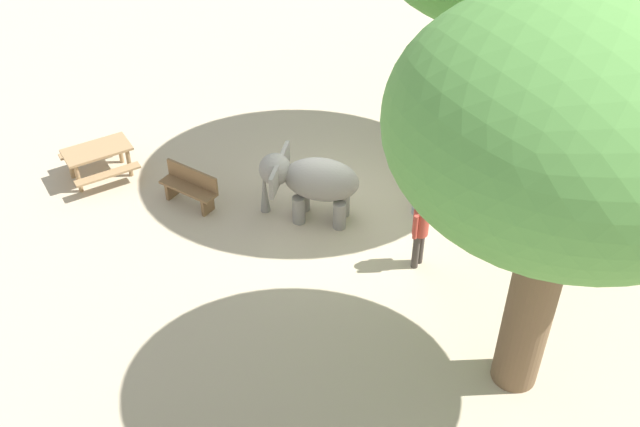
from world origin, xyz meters
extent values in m
plane|color=#BAA88C|center=(0.00, 0.00, 0.00)|extent=(60.00, 60.00, 0.00)
cylinder|color=gray|center=(0.73, 0.56, 0.32)|extent=(0.28, 0.28, 0.65)
cylinder|color=gray|center=(0.73, 0.10, 0.32)|extent=(0.28, 0.28, 0.65)
cylinder|color=gray|center=(-0.16, 0.57, 0.32)|extent=(0.28, 0.28, 0.65)
cylinder|color=gray|center=(-0.17, 0.11, 0.32)|extent=(0.28, 0.28, 0.65)
ellipsoid|color=gray|center=(0.28, 0.34, 1.04)|extent=(1.63, 0.84, 0.97)
sphere|color=gray|center=(1.28, 0.33, 1.16)|extent=(0.69, 0.69, 0.69)
cone|color=gray|center=(1.54, 0.32, 0.55)|extent=(0.22, 0.22, 1.09)
cube|color=gray|center=(1.18, 0.79, 1.16)|extent=(0.09, 0.56, 0.52)
cube|color=gray|center=(1.18, -0.13, 1.16)|extent=(0.09, 0.56, 0.52)
cylinder|color=#3F3833|center=(-1.88, 1.50, 0.41)|extent=(0.14, 0.14, 0.82)
cylinder|color=#3F3833|center=(-1.96, 1.34, 0.41)|extent=(0.14, 0.14, 0.82)
cylinder|color=#B23F33|center=(-1.92, 1.42, 1.11)|extent=(0.32, 0.32, 0.58)
sphere|color=tan|center=(-1.92, 1.42, 1.51)|extent=(0.22, 0.22, 0.22)
cylinder|color=#B23F33|center=(-1.83, 1.61, 1.12)|extent=(0.09, 0.09, 0.55)
cylinder|color=#B23F33|center=(-2.01, 1.23, 1.12)|extent=(0.09, 0.09, 0.55)
cylinder|color=brown|center=(-3.16, -2.25, 2.12)|extent=(0.88, 0.88, 4.24)
cylinder|color=brown|center=(-3.85, 3.94, 1.86)|extent=(0.78, 0.78, 3.71)
ellipsoid|color=#569342|center=(-3.85, 3.94, 5.11)|extent=(5.16, 4.73, 3.65)
cube|color=brown|center=(3.26, 0.44, 0.45)|extent=(1.45, 0.90, 0.06)
cube|color=brown|center=(3.19, 0.29, 0.68)|extent=(1.32, 0.58, 0.40)
cube|color=brown|center=(2.77, 0.64, 0.21)|extent=(0.21, 0.36, 0.42)
cube|color=brown|center=(3.74, 0.25, 0.21)|extent=(0.21, 0.36, 0.42)
cube|color=#9E7A51|center=(5.64, -0.16, 0.75)|extent=(1.65, 1.60, 0.06)
cylinder|color=#9E7A51|center=(5.42, -0.80, 0.36)|extent=(0.10, 0.10, 0.72)
cylinder|color=#9E7A51|center=(4.98, -0.33, 0.36)|extent=(0.10, 0.10, 0.72)
cylinder|color=#9E7A51|center=(6.30, 0.01, 0.36)|extent=(0.10, 0.10, 0.72)
cylinder|color=#9E7A51|center=(5.87, 0.48, 0.36)|extent=(0.10, 0.10, 0.72)
cube|color=#9E7A51|center=(6.06, -0.62, 0.44)|extent=(1.27, 1.19, 0.05)
cube|color=#9E7A51|center=(5.22, 0.29, 0.44)|extent=(1.27, 1.19, 0.05)
cube|color=olive|center=(-4.96, -0.11, 0.75)|extent=(1.41, 1.70, 0.06)
cylinder|color=olive|center=(-4.40, -0.49, 0.36)|extent=(0.10, 0.10, 0.72)
cylinder|color=olive|center=(-4.97, -0.79, 0.36)|extent=(0.10, 0.10, 0.72)
cylinder|color=olive|center=(-4.96, 0.57, 0.36)|extent=(0.10, 0.10, 0.72)
cylinder|color=olive|center=(-5.52, 0.27, 0.36)|extent=(0.10, 0.10, 0.72)
cube|color=olive|center=(-4.41, 0.18, 0.44)|extent=(0.91, 1.44, 0.05)
cube|color=olive|center=(-5.51, -0.40, 0.44)|extent=(0.91, 1.44, 0.05)
cylinder|color=gray|center=(-1.82, -0.27, 0.16)|extent=(0.36, 0.36, 0.32)
camera|label=1|loc=(-2.19, 12.76, 10.36)|focal=41.85mm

